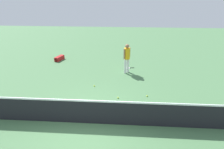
{
  "coord_description": "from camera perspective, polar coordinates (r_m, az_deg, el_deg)",
  "views": [
    {
      "loc": [
        -1.22,
        5.53,
        4.4
      ],
      "look_at": [
        -0.68,
        -2.38,
        0.9
      ],
      "focal_mm": 30.53,
      "sensor_mm": 36.0,
      "label": 1
    }
  ],
  "objects": [
    {
      "name": "ground_plane",
      "position": [
        7.17,
        -6.96,
        -14.25
      ],
      "size": [
        40.0,
        40.0,
        0.0
      ],
      "primitive_type": "plane",
      "color": "#4C7A4C"
    },
    {
      "name": "court_net",
      "position": [
        6.87,
        -7.17,
        -10.96
      ],
      "size": [
        10.09,
        0.09,
        1.07
      ],
      "color": "#4C4C51",
      "rests_on": "ground_plane"
    },
    {
      "name": "player_near_side",
      "position": [
        10.84,
        4.48,
        5.51
      ],
      "size": [
        0.48,
        0.48,
        1.7
      ],
      "color": "white",
      "rests_on": "ground_plane"
    },
    {
      "name": "tennis_racket_near_player",
      "position": [
        11.84,
        4.78,
        1.98
      ],
      "size": [
        0.6,
        0.35,
        0.03
      ],
      "color": "white",
      "rests_on": "ground_plane"
    },
    {
      "name": "tennis_ball_near_player",
      "position": [
        9.58,
        -5.3,
        -3.41
      ],
      "size": [
        0.07,
        0.07,
        0.07
      ],
      "primitive_type": "sphere",
      "color": "#C6E033",
      "rests_on": "ground_plane"
    },
    {
      "name": "tennis_ball_by_net",
      "position": [
        8.54,
        1.82,
        -6.96
      ],
      "size": [
        0.07,
        0.07,
        0.07
      ],
      "primitive_type": "sphere",
      "color": "#C6E033",
      "rests_on": "ground_plane"
    },
    {
      "name": "tennis_ball_midcourt",
      "position": [
        8.81,
        10.45,
        -6.34
      ],
      "size": [
        0.07,
        0.07,
        0.07
      ],
      "primitive_type": "sphere",
      "color": "#C6E033",
      "rests_on": "ground_plane"
    },
    {
      "name": "equipment_bag",
      "position": [
        13.6,
        -15.55,
        4.67
      ],
      "size": [
        0.51,
        0.85,
        0.28
      ],
      "color": "#B21E1E",
      "rests_on": "ground_plane"
    }
  ]
}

